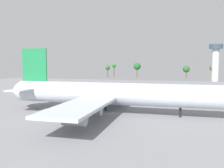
# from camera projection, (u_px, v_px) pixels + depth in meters

# --- Properties ---
(ground_plane) EXTENTS (278.25, 278.25, 0.00)m
(ground_plane) POSITION_uv_depth(u_px,v_px,m) (112.00, 113.00, 75.11)
(ground_plane) COLOR gray
(cargo_airplane) EXTENTS (69.56, 63.50, 20.28)m
(cargo_airplane) POSITION_uv_depth(u_px,v_px,m) (111.00, 94.00, 74.64)
(cargo_airplane) COLOR silver
(cargo_airplane) RESTS_ON ground_plane
(maintenance_van) EXTENTS (4.66, 3.27, 2.00)m
(maintenance_van) POSITION_uv_depth(u_px,v_px,m) (221.00, 100.00, 95.02)
(maintenance_van) COLOR #333338
(maintenance_van) RESTS_ON ground_plane
(catering_truck) EXTENTS (2.22, 4.20, 1.99)m
(catering_truck) POSITION_uv_depth(u_px,v_px,m) (69.00, 93.00, 116.95)
(catering_truck) COLOR #333338
(catering_truck) RESTS_ON ground_plane
(safety_cone_nose) EXTENTS (0.54, 0.54, 0.77)m
(safety_cone_nose) POSITION_uv_depth(u_px,v_px,m) (224.00, 121.00, 63.91)
(safety_cone_nose) COLOR orange
(safety_cone_nose) RESTS_ON ground_plane
(control_tower) EXTENTS (10.59, 10.59, 30.15)m
(control_tower) POSITION_uv_depth(u_px,v_px,m) (216.00, 59.00, 198.38)
(control_tower) COLOR silver
(control_tower) RESTS_ON ground_plane
(tree_line_backdrop) EXTENTS (109.73, 7.33, 15.01)m
(tree_line_backdrop) POSITION_uv_depth(u_px,v_px,m) (157.00, 68.00, 246.35)
(tree_line_backdrop) COLOR #51381E
(tree_line_backdrop) RESTS_ON ground_plane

